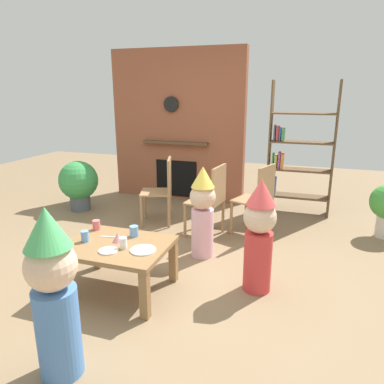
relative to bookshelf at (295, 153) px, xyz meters
name	(u,v)px	position (x,y,z in m)	size (l,w,h in m)	color
ground_plane	(165,276)	(-1.06, -2.40, -0.89)	(12.00, 12.00, 0.00)	#846B4C
brick_fireplace_feature	(178,127)	(-1.88, 0.20, 0.31)	(2.20, 0.28, 2.40)	#935138
bookshelf	(295,153)	(0.00, 0.00, 0.00)	(0.90, 0.28, 1.90)	brown
coffee_table	(117,251)	(-1.36, -2.75, -0.51)	(0.92, 0.71, 0.45)	olive
paper_cup_near_left	(123,243)	(-1.26, -2.82, -0.38)	(0.06, 0.06, 0.10)	silver
paper_cup_near_right	(134,231)	(-1.29, -2.55, -0.38)	(0.08, 0.08, 0.10)	#669EE0
paper_cup_center	(96,225)	(-1.72, -2.51, -0.39)	(0.07, 0.07, 0.09)	#E5666B
paper_cup_far_left	(85,236)	(-1.65, -2.79, -0.38)	(0.07, 0.07, 0.10)	#669EE0
paper_plate_front	(108,251)	(-1.35, -2.91, -0.43)	(0.16, 0.16, 0.01)	white
paper_plate_rear	(143,250)	(-1.08, -2.81, -0.43)	(0.22, 0.22, 0.01)	white
birthday_cake_slice	(118,237)	(-1.37, -2.70, -0.39)	(0.10, 0.10, 0.08)	pink
table_fork	(108,237)	(-1.51, -2.64, -0.43)	(0.15, 0.02, 0.01)	silver
child_with_cone_hat	(54,290)	(-1.21, -3.75, -0.29)	(0.31, 0.31, 1.12)	#4C7FC6
child_in_pink	(259,233)	(-0.17, -2.35, -0.34)	(0.29, 0.29, 1.04)	#D13838
child_by_the_chairs	(203,210)	(-0.84, -1.84, -0.36)	(0.28, 0.28, 1.00)	#EAB2C6
dining_chair_left	(163,187)	(-1.64, -1.04, -0.38)	(0.50, 0.50, 0.90)	#9E7A51
dining_chair_middle	(211,197)	(-0.90, -1.28, -0.38)	(0.45, 0.45, 0.90)	#9E7A51
dining_chair_right	(259,196)	(-0.35, -1.07, -0.38)	(0.51, 0.51, 0.90)	#9E7A51
potted_plant_short	(79,182)	(-3.06, -0.90, -0.46)	(0.58, 0.58, 0.75)	#4C5660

